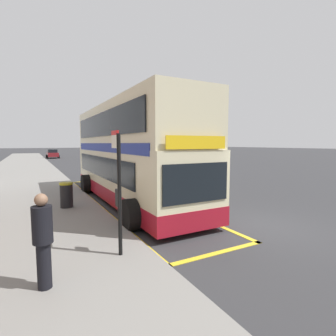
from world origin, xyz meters
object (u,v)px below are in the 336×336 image
bus_stop_sign (118,183)px  parked_car_maroon_across (53,154)px  litter_bin (66,195)px  double_decker_bus (129,157)px  pedestrian_further_back (43,237)px  parked_car_white_distant (90,153)px

bus_stop_sign → parked_car_maroon_across: (2.14, 45.61, -0.99)m
litter_bin → bus_stop_sign: bearing=-84.6°
double_decker_bus → bus_stop_sign: bearing=-112.1°
bus_stop_sign → pedestrian_further_back: bearing=-154.9°
parked_car_maroon_across → double_decker_bus: bearing=91.1°
double_decker_bus → litter_bin: bearing=-171.7°
parked_car_maroon_across → bus_stop_sign: bearing=88.2°
bus_stop_sign → litter_bin: bus_stop_sign is taller
pedestrian_further_back → litter_bin: (1.11, 5.98, -0.42)m
bus_stop_sign → pedestrian_further_back: bus_stop_sign is taller
parked_car_white_distant → litter_bin: (-9.80, -42.73, -0.16)m
bus_stop_sign → parked_car_white_distant: size_ratio=0.68×
double_decker_bus → parked_car_maroon_across: size_ratio=2.60×
parked_car_maroon_across → pedestrian_further_back: 46.51m
bus_stop_sign → parked_car_white_distant: bus_stop_sign is taller
bus_stop_sign → litter_bin: size_ratio=2.85×
double_decker_bus → bus_stop_sign: size_ratio=3.84×
litter_bin → double_decker_bus: bearing=8.3°
parked_car_white_distant → bus_stop_sign: bearing=80.8°
pedestrian_further_back → litter_bin: pedestrian_further_back is taller
bus_stop_sign → litter_bin: bearing=95.4°
parked_car_white_distant → litter_bin: parked_car_white_distant is taller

